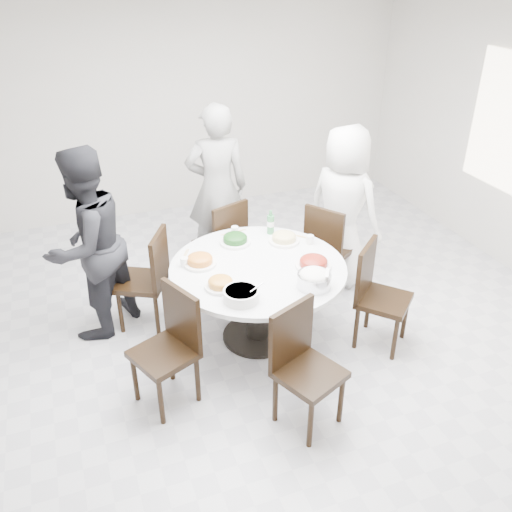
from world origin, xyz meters
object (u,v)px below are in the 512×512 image
object	(u,v)px
chair_nw	(141,279)
chair_se	(384,298)
diner_left	(87,245)
chair_n	(220,242)
chair_s	(310,372)
chair_sw	(163,352)
chair_ne	(331,246)
diner_middle	(217,188)
soup_bowl	(241,295)
beverage_bottle	(271,222)
dining_table	(258,303)
diner_right	(343,207)
rice_bowl	(314,281)

from	to	relation	value
chair_nw	chair_se	size ratio (longest dim) A/B	1.00
chair_nw	diner_left	world-z (taller)	diner_left
chair_n	chair_s	size ratio (longest dim) A/B	1.00
chair_n	chair_sw	size ratio (longest dim) A/B	1.00
chair_ne	chair_se	xyz separation A→B (m)	(-0.01, -1.00, 0.00)
chair_ne	diner_left	bearing A→B (deg)	53.12
chair_n	diner_left	distance (m)	1.40
diner_middle	diner_left	size ratio (longest dim) A/B	1.03
soup_bowl	beverage_bottle	xyz separation A→B (m)	(0.62, 0.96, 0.07)
chair_n	chair_se	bearing A→B (deg)	103.61
dining_table	beverage_bottle	distance (m)	0.79
chair_s	chair_se	size ratio (longest dim) A/B	1.00
chair_s	chair_nw	bearing A→B (deg)	95.21
chair_se	soup_bowl	size ratio (longest dim) A/B	3.41
chair_se	diner_middle	world-z (taller)	diner_middle
chair_ne	chair_n	xyz separation A→B (m)	(-1.03, 0.48, 0.00)
chair_n	diner_left	xyz separation A→B (m)	(-1.29, -0.39, 0.39)
beverage_bottle	chair_n	bearing A→B (deg)	125.36
chair_nw	diner_middle	distance (m)	1.37
chair_s	diner_right	xyz separation A→B (m)	(1.16, 1.72, 0.36)
chair_s	soup_bowl	distance (m)	0.77
chair_se	rice_bowl	xyz separation A→B (m)	(-0.69, -0.01, 0.33)
chair_nw	beverage_bottle	size ratio (longest dim) A/B	4.09
chair_n	chair_s	distance (m)	2.10
dining_table	diner_left	size ratio (longest dim) A/B	0.86
rice_bowl	soup_bowl	bearing A→B (deg)	177.43
diner_right	rice_bowl	size ratio (longest dim) A/B	6.18
diner_left	soup_bowl	world-z (taller)	diner_left
chair_ne	diner_left	xyz separation A→B (m)	(-2.32, 0.09, 0.39)
soup_bowl	beverage_bottle	size ratio (longest dim) A/B	1.20
chair_ne	chair_sw	size ratio (longest dim) A/B	1.00
chair_ne	chair_s	distance (m)	1.91
chair_se	diner_right	size ratio (longest dim) A/B	0.57
chair_sw	chair_n	bearing A→B (deg)	125.72
diner_right	dining_table	bearing A→B (deg)	90.29
chair_nw	chair_sw	bearing A→B (deg)	26.33
chair_s	rice_bowl	world-z (taller)	chair_s
dining_table	chair_ne	world-z (taller)	chair_ne
chair_ne	chair_n	distance (m)	1.14
chair_s	beverage_bottle	bearing A→B (deg)	54.73
rice_bowl	dining_table	bearing A→B (deg)	123.32
chair_sw	diner_left	size ratio (longest dim) A/B	0.55
chair_s	chair_ne	bearing A→B (deg)	34.66
dining_table	rice_bowl	world-z (taller)	rice_bowl
diner_middle	soup_bowl	bearing A→B (deg)	88.27
chair_n	diner_middle	xyz separation A→B (m)	(0.11, 0.40, 0.42)
chair_nw	soup_bowl	xyz separation A→B (m)	(0.62, -1.01, 0.32)
chair_n	chair_s	bearing A→B (deg)	69.70
diner_left	rice_bowl	distance (m)	1.96
chair_ne	soup_bowl	xyz separation A→B (m)	(-1.30, -0.98, 0.32)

